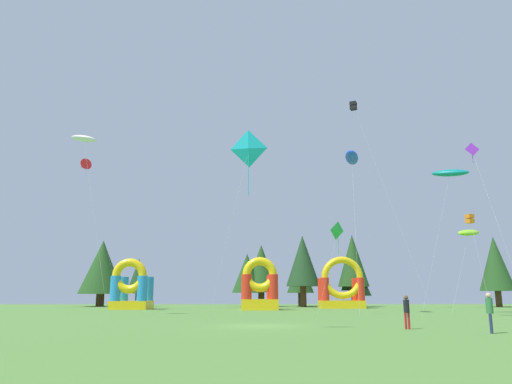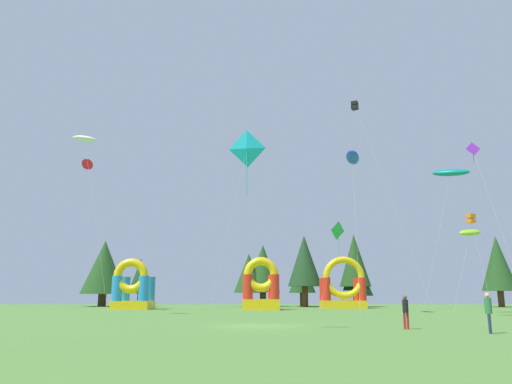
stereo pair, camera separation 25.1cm
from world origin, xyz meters
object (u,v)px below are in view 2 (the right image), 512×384
at_px(kite_lime_parafoil, 470,233).
at_px(person_near_camera, 405,309).
at_px(inflatable_blue_arch, 343,290).
at_px(kite_white_parafoil, 84,139).
at_px(person_left_edge, 488,309).
at_px(kite_green_diamond, 339,232).
at_px(kite_purple_diamond, 473,152).
at_px(kite_black_box, 355,106).
at_px(inflatable_orange_dome, 261,292).
at_px(kite_teal_parafoil, 451,173).
at_px(kite_cyan_diamond, 246,151).
at_px(kite_red_delta, 85,166).
at_px(kite_blue_parafoil, 353,157).
at_px(kite_orange_box, 471,219).
at_px(inflatable_red_slide, 133,291).

xyz_separation_m(kite_lime_parafoil, person_near_camera, (-13.38, -21.86, -6.62)).
distance_m(person_near_camera, inflatable_blue_arch, 37.16).
xyz_separation_m(kite_white_parafoil, person_left_edge, (25.72, -18.91, -14.11)).
height_order(kite_white_parafoil, kite_green_diamond, kite_white_parafoil).
xyz_separation_m(kite_white_parafoil, person_near_camera, (22.75, -16.08, -14.19)).
bearing_deg(kite_purple_diamond, kite_black_box, 102.68).
xyz_separation_m(kite_purple_diamond, inflatable_orange_dome, (-16.98, 18.75, -11.10)).
relative_size(kite_teal_parafoil, kite_cyan_diamond, 1.22).
distance_m(kite_red_delta, person_left_edge, 43.11).
distance_m(kite_white_parafoil, kite_blue_parafoil, 25.05).
relative_size(person_near_camera, inflatable_orange_dome, 0.29).
bearing_deg(kite_white_parafoil, kite_teal_parafoil, -6.25).
xyz_separation_m(kite_cyan_diamond, person_near_camera, (8.20, 1.29, -8.05)).
relative_size(kite_teal_parafoil, kite_green_diamond, 1.52).
bearing_deg(kite_orange_box, kite_purple_diamond, -109.41).
bearing_deg(kite_orange_box, inflatable_orange_dome, 148.02).
xyz_separation_m(kite_blue_parafoil, inflatable_red_slide, (-23.79, 12.94, -12.73)).
bearing_deg(kite_black_box, kite_cyan_diamond, -110.99).
bearing_deg(kite_purple_diamond, kite_orange_box, 70.59).
height_order(kite_blue_parafoil, inflatable_orange_dome, kite_blue_parafoil).
height_order(kite_orange_box, inflatable_blue_arch, kite_orange_box).
bearing_deg(kite_black_box, kite_red_delta, -165.56).
bearing_deg(kite_white_parafoil, kite_blue_parafoil, 10.13).
bearing_deg(kite_white_parafoil, kite_black_box, 32.45).
distance_m(kite_white_parafoil, kite_green_diamond, 24.14).
height_order(kite_green_diamond, inflatable_orange_dome, kite_green_diamond).
relative_size(kite_red_delta, kite_black_box, 0.62).
xyz_separation_m(kite_white_parafoil, kite_orange_box, (35.21, 3.23, -6.60)).
bearing_deg(kite_white_parafoil, kite_green_diamond, 5.25).
distance_m(kite_black_box, inflatable_blue_arch, 23.39).
relative_size(kite_green_diamond, inflatable_orange_dome, 1.35).
relative_size(kite_purple_diamond, inflatable_red_slide, 2.35).
bearing_deg(kite_purple_diamond, kite_green_diamond, 151.43).
distance_m(kite_red_delta, kite_teal_parafoil, 36.74).
relative_size(kite_purple_diamond, person_left_edge, 7.49).
height_order(kite_red_delta, kite_blue_parafoil, kite_red_delta).
relative_size(kite_orange_box, kite_green_diamond, 1.15).
xyz_separation_m(kite_green_diamond, person_left_edge, (3.03, -21.00, -6.12)).
distance_m(kite_purple_diamond, inflatable_blue_arch, 27.44).
bearing_deg(person_left_edge, kite_teal_parafoil, 4.40).
bearing_deg(kite_white_parafoil, person_near_camera, -35.26).
height_order(kite_purple_diamond, kite_black_box, kite_black_box).
distance_m(kite_white_parafoil, inflatable_blue_arch, 35.97).
relative_size(kite_lime_parafoil, kite_white_parafoil, 0.52).
distance_m(kite_red_delta, person_near_camera, 39.30).
relative_size(kite_purple_diamond, kite_blue_parafoil, 0.88).
distance_m(kite_cyan_diamond, kite_black_box, 41.09).
relative_size(kite_teal_parafoil, person_left_edge, 6.52).
height_order(kite_cyan_diamond, person_near_camera, kite_cyan_diamond).
bearing_deg(kite_teal_parafoil, kite_orange_box, 57.07).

